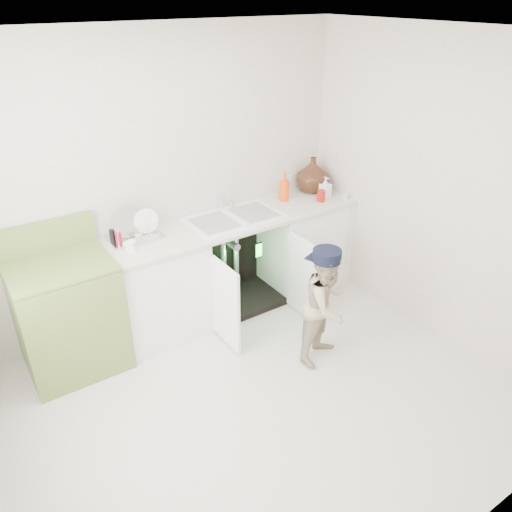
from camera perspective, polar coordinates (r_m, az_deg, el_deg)
The scene contains 5 objects.
ground at distance 3.87m, azimuth 0.28°, elevation -16.12°, with size 3.50×3.50×0.00m, color #B8B1A1.
room_shell at distance 3.12m, azimuth 0.34°, elevation 0.47°, with size 6.00×5.50×1.26m.
counter_run at distance 4.67m, azimuth -2.06°, elevation -0.24°, with size 2.44×1.02×1.25m.
avocado_stove at distance 4.16m, azimuth -20.61°, elevation -6.20°, with size 0.74×0.65×1.15m.
repair_worker at distance 4.00m, azimuth 8.08°, elevation -5.52°, with size 0.57×0.99×0.99m.
Camera 1 is at (-1.55, -2.28, 2.71)m, focal length 35.00 mm.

